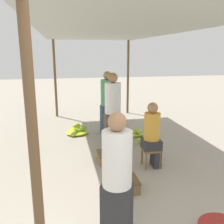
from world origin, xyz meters
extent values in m
cylinder|color=brown|center=(-1.27, 0.30, 1.29)|extent=(0.08, 0.08, 2.58)
cylinder|color=brown|center=(-1.27, 7.14, 1.29)|extent=(0.08, 0.08, 2.58)
cylinder|color=brown|center=(1.27, 7.14, 1.29)|extent=(0.08, 0.08, 2.58)
cube|color=#9EA399|center=(0.00, 3.72, 2.60)|extent=(2.93, 7.24, 0.04)
cube|color=#2D2D33|center=(-0.49, 0.99, 0.36)|extent=(0.40, 0.34, 0.73)
cylinder|color=white|center=(-0.49, 0.99, 1.05)|extent=(0.45, 0.45, 0.63)
sphere|color=#9E704C|center=(-0.49, 0.99, 1.47)|extent=(0.21, 0.21, 0.21)
cube|color=brown|center=(0.58, 2.78, 0.36)|extent=(0.34, 0.34, 0.04)
cylinder|color=brown|center=(0.45, 2.65, 0.17)|extent=(0.04, 0.04, 0.34)
cylinder|color=brown|center=(0.72, 2.65, 0.17)|extent=(0.04, 0.04, 0.34)
cylinder|color=brown|center=(0.45, 2.92, 0.17)|extent=(0.04, 0.04, 0.34)
cylinder|color=brown|center=(0.72, 2.92, 0.17)|extent=(0.04, 0.04, 0.34)
cube|color=#2D2D33|center=(0.68, 2.79, 0.19)|extent=(0.15, 0.31, 0.38)
cube|color=#2D2D33|center=(0.58, 2.78, 0.47)|extent=(0.36, 0.36, 0.18)
cylinder|color=gold|center=(0.58, 2.78, 0.82)|extent=(0.31, 0.31, 0.52)
sphere|color=#9E704C|center=(0.58, 2.78, 1.18)|extent=(0.20, 0.20, 0.20)
ellipsoid|color=yellow|center=(-0.82, 4.87, 0.07)|extent=(0.13, 0.21, 0.13)
ellipsoid|color=#74B337|center=(-0.68, 5.09, 0.20)|extent=(0.33, 0.23, 0.13)
ellipsoid|color=#79B536|center=(-0.79, 4.86, 0.09)|extent=(0.26, 0.27, 0.12)
ellipsoid|color=#BFD12A|center=(-0.71, 5.02, 0.24)|extent=(0.25, 0.25, 0.14)
ellipsoid|color=yellow|center=(-0.78, 5.19, 0.07)|extent=(0.29, 0.21, 0.14)
ellipsoid|color=#86BA34|center=(-0.54, 5.03, 0.16)|extent=(0.27, 0.23, 0.14)
ellipsoid|color=yellow|center=(-0.71, 5.03, 0.05)|extent=(0.58, 0.50, 0.10)
ellipsoid|color=#CED727|center=(0.94, 3.89, 0.12)|extent=(0.35, 0.16, 0.14)
ellipsoid|color=#C4D329|center=(0.84, 4.00, 0.08)|extent=(0.36, 0.26, 0.13)
ellipsoid|color=#C3D229|center=(0.96, 4.07, 0.10)|extent=(0.23, 0.28, 0.15)
ellipsoid|color=yellow|center=(1.01, 3.95, 0.12)|extent=(0.25, 0.25, 0.10)
ellipsoid|color=#94BF32|center=(1.02, 3.89, 0.10)|extent=(0.27, 0.35, 0.14)
ellipsoid|color=#CBD628|center=(1.01, 4.02, 0.07)|extent=(0.26, 0.23, 0.13)
ellipsoid|color=#B5CD2C|center=(0.93, 3.89, 0.09)|extent=(0.30, 0.26, 0.10)
ellipsoid|color=yellow|center=(0.95, 3.95, 0.05)|extent=(0.38, 0.33, 0.10)
ellipsoid|color=#76B337|center=(0.91, 4.60, 0.06)|extent=(0.28, 0.14, 0.11)
ellipsoid|color=#C5D329|center=(0.71, 4.46, 0.05)|extent=(0.33, 0.29, 0.10)
ellipsoid|color=#BFD12A|center=(0.77, 4.57, 0.10)|extent=(0.27, 0.24, 0.14)
ellipsoid|color=#BBCF2B|center=(0.62, 4.55, 0.08)|extent=(0.23, 0.20, 0.12)
ellipsoid|color=#94C032|center=(0.79, 4.72, 0.08)|extent=(0.20, 0.24, 0.11)
ellipsoid|color=#AFCA2D|center=(0.85, 4.50, 0.16)|extent=(0.16, 0.24, 0.14)
ellipsoid|color=#8BBC33|center=(0.80, 4.60, 0.05)|extent=(0.45, 0.39, 0.10)
cube|color=olive|center=(-0.17, 3.17, 0.08)|extent=(0.45, 0.45, 0.17)
cube|color=brown|center=(-0.17, 3.17, 0.18)|extent=(0.47, 0.47, 0.02)
cube|color=brown|center=(-0.12, 2.04, 0.09)|extent=(0.40, 0.40, 0.17)
cube|color=brown|center=(-0.12, 2.04, 0.18)|extent=(0.42, 0.42, 0.02)
cube|color=#4C4238|center=(0.07, 3.98, 0.40)|extent=(0.42, 0.28, 0.81)
cylinder|color=white|center=(0.07, 3.98, 1.16)|extent=(0.43, 0.43, 0.70)
sphere|color=#9E704C|center=(0.07, 3.98, 1.62)|extent=(0.23, 0.23, 0.23)
cube|color=#384766|center=(0.13, 4.97, 0.39)|extent=(0.40, 0.25, 0.79)
cylinder|color=#4C8C59|center=(0.13, 4.97, 1.13)|extent=(0.40, 0.40, 0.68)
sphere|color=#9E704C|center=(0.13, 4.97, 1.58)|extent=(0.22, 0.22, 0.22)
camera|label=1|loc=(-1.04, -1.48, 2.18)|focal=40.00mm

